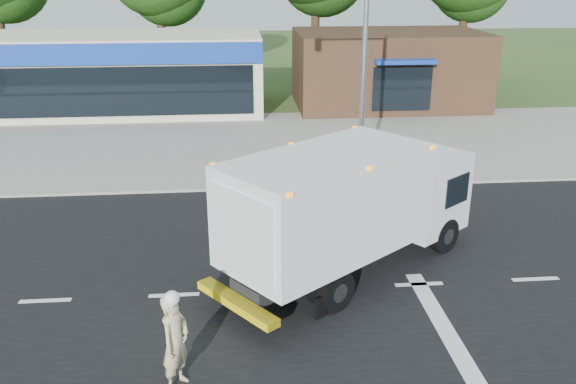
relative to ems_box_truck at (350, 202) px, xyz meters
name	(u,v)px	position (x,y,z in m)	size (l,w,h in m)	color
ground	(298,290)	(-1.34, -0.80, -1.94)	(120.00, 120.00, 0.00)	#385123
road_asphalt	(298,290)	(-1.34, -0.80, -1.93)	(60.00, 14.00, 0.02)	black
sidewalk	(276,177)	(-1.34, 7.40, -1.88)	(60.00, 2.40, 0.12)	gray
parking_apron	(267,136)	(-1.34, 13.20, -1.93)	(60.00, 9.00, 0.02)	gray
lane_markings	(364,317)	(0.01, -2.15, -1.92)	(55.20, 7.00, 0.01)	silver
ems_box_truck	(350,202)	(0.00, 0.00, 0.00)	(7.42, 6.48, 3.36)	black
emergency_worker	(175,341)	(-3.97, -4.14, -0.95)	(0.72, 0.83, 2.02)	#CCBB88
retail_strip_mall	(89,73)	(-10.34, 19.13, 0.07)	(18.00, 6.20, 4.00)	beige
brown_storefront	(388,69)	(5.66, 19.19, 0.06)	(10.00, 6.70, 4.00)	#382316
traffic_signal_pole	(346,44)	(1.01, 6.80, 2.99)	(3.51, 0.25, 8.00)	gray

